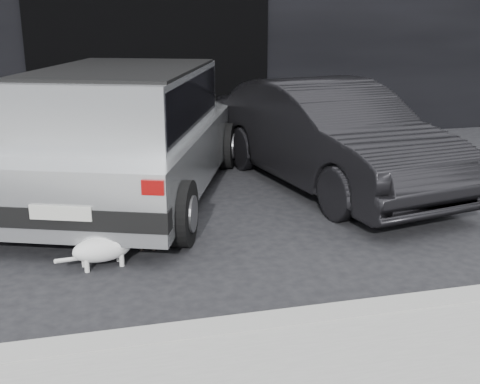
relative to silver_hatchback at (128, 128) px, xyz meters
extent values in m
plane|color=black|center=(-0.36, -0.94, -0.88)|extent=(80.00, 80.00, 0.00)
cube|color=black|center=(0.64, 3.05, 0.42)|extent=(4.00, 0.10, 2.60)
cube|color=#999993|center=(0.64, -3.54, -0.82)|extent=(18.00, 0.25, 0.12)
cube|color=silver|center=(0.04, 0.10, -0.34)|extent=(3.36, 4.74, 0.69)
cube|color=silver|center=(-0.04, -0.10, 0.35)|extent=(2.63, 3.31, 0.69)
cube|color=black|center=(-0.04, -0.10, 0.35)|extent=(2.60, 3.21, 0.56)
cube|color=black|center=(-0.71, -1.85, -0.44)|extent=(1.89, 0.87, 0.20)
cube|color=black|center=(0.79, 2.05, -0.44)|extent=(1.89, 0.87, 0.20)
cube|color=silver|center=(-0.75, -1.93, -0.37)|extent=(0.55, 0.22, 0.13)
cube|color=#8C0707|center=(0.06, -2.24, -0.10)|extent=(0.20, 0.10, 0.13)
cube|color=black|center=(-0.04, -0.10, 0.72)|extent=(2.52, 3.04, 0.03)
cylinder|color=black|center=(0.36, -1.69, -0.55)|extent=(0.47, 0.71, 0.67)
cylinder|color=slate|center=(0.49, -1.74, -0.55)|extent=(0.15, 0.35, 0.37)
cylinder|color=black|center=(-0.30, 1.84, -0.55)|extent=(0.47, 0.71, 0.67)
cylinder|color=slate|center=(-0.43, 1.89, -0.55)|extent=(0.15, 0.35, 0.37)
cylinder|color=black|center=(1.46, 1.16, -0.55)|extent=(0.47, 0.71, 0.67)
cylinder|color=slate|center=(1.59, 1.12, -0.55)|extent=(0.15, 0.35, 0.37)
imported|color=black|center=(2.56, -0.10, -0.19)|extent=(2.21, 4.36, 1.37)
ellipsoid|color=beige|center=(0.04, -1.61, -0.78)|extent=(0.28, 0.48, 0.18)
ellipsoid|color=beige|center=(0.03, -1.72, -0.76)|extent=(0.22, 0.22, 0.17)
ellipsoid|color=black|center=(0.01, -1.84, -0.73)|extent=(0.14, 0.13, 0.12)
sphere|color=black|center=(0.01, -1.90, -0.73)|extent=(0.05, 0.05, 0.05)
cone|color=black|center=(0.05, -1.83, -0.67)|extent=(0.05, 0.06, 0.06)
cone|color=black|center=(-0.02, -1.83, -0.67)|extent=(0.05, 0.06, 0.06)
cylinder|color=black|center=(0.08, -1.75, -0.85)|extent=(0.04, 0.04, 0.06)
cylinder|color=black|center=(-0.03, -1.74, -0.85)|extent=(0.04, 0.04, 0.06)
cylinder|color=black|center=(0.12, -1.48, -0.85)|extent=(0.04, 0.04, 0.06)
cylinder|color=black|center=(0.00, -1.47, -0.85)|extent=(0.04, 0.04, 0.06)
cylinder|color=black|center=(0.07, -1.36, -0.81)|extent=(0.09, 0.25, 0.08)
ellipsoid|color=white|center=(-0.41, -2.03, -0.71)|extent=(0.57, 0.36, 0.23)
ellipsoid|color=white|center=(-0.28, -2.00, -0.69)|extent=(0.27, 0.27, 0.19)
ellipsoid|color=white|center=(-0.14, -1.98, -0.61)|extent=(0.16, 0.17, 0.14)
sphere|color=white|center=(-0.08, -1.97, -0.61)|extent=(0.06, 0.06, 0.06)
cone|color=white|center=(-0.16, -1.94, -0.54)|extent=(0.07, 0.06, 0.07)
cone|color=white|center=(-0.15, -2.02, -0.54)|extent=(0.07, 0.06, 0.07)
cylinder|color=white|center=(-0.26, -1.93, -0.81)|extent=(0.04, 0.04, 0.13)
cylinder|color=white|center=(-0.24, -2.06, -0.81)|extent=(0.04, 0.04, 0.13)
cylinder|color=white|center=(-0.57, -1.99, -0.81)|extent=(0.04, 0.04, 0.13)
cylinder|color=white|center=(-0.55, -2.12, -0.81)|extent=(0.04, 0.04, 0.13)
cylinder|color=white|center=(-0.69, -2.08, -0.76)|extent=(0.27, 0.18, 0.09)
ellipsoid|color=gray|center=(-0.50, -2.07, -0.69)|extent=(0.22, 0.18, 0.10)
camera|label=1|loc=(-0.43, -7.24, 1.38)|focal=45.00mm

